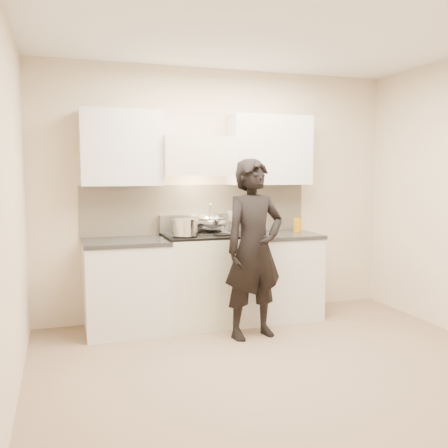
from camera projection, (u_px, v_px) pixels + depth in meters
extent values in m
plane|color=#856B55|center=(285.00, 370.00, 4.00)|extent=(4.00, 4.00, 0.00)
cube|color=beige|center=(219.00, 194.00, 5.52)|extent=(4.00, 0.04, 2.70)
cube|color=beige|center=(8.00, 208.00, 3.24)|extent=(0.04, 3.50, 2.70)
cube|color=silver|center=(290.00, 24.00, 3.73)|extent=(4.00, 3.50, 0.02)
cube|color=beige|center=(198.00, 209.00, 5.45)|extent=(2.50, 0.02, 0.53)
cube|color=#A7A7A7|center=(194.00, 224.00, 5.41)|extent=(0.76, 0.08, 0.20)
cube|color=beige|center=(197.00, 156.00, 5.19)|extent=(0.76, 0.40, 0.40)
cylinder|color=silver|center=(202.00, 174.00, 5.04)|extent=(0.66, 0.02, 0.02)
cube|color=silver|center=(270.00, 150.00, 5.48)|extent=(0.90, 0.33, 0.75)
cube|color=silver|center=(121.00, 148.00, 4.98)|extent=(0.80, 0.33, 0.75)
cube|color=beige|center=(231.00, 216.00, 5.56)|extent=(0.08, 0.01, 0.12)
cube|color=beige|center=(201.00, 280.00, 5.21)|extent=(0.76, 0.65, 0.92)
cube|color=black|center=(201.00, 236.00, 5.16)|extent=(0.76, 0.65, 0.02)
cube|color=silver|center=(212.00, 232.00, 5.32)|extent=(0.36, 0.34, 0.01)
cylinder|color=silver|center=(209.00, 254.00, 4.90)|extent=(0.62, 0.02, 0.02)
cylinder|color=black|center=(188.00, 236.00, 4.96)|extent=(0.18, 0.18, 0.01)
cylinder|color=black|center=(222.00, 235.00, 5.07)|extent=(0.18, 0.18, 0.01)
cylinder|color=black|center=(181.00, 233.00, 5.24)|extent=(0.18, 0.18, 0.01)
cylinder|color=black|center=(213.00, 231.00, 5.36)|extent=(0.18, 0.18, 0.01)
cube|color=silver|center=(274.00, 277.00, 5.47)|extent=(0.90, 0.65, 0.88)
cube|color=black|center=(275.00, 235.00, 5.42)|extent=(0.92, 0.67, 0.04)
cube|color=silver|center=(126.00, 288.00, 4.97)|extent=(0.80, 0.65, 0.88)
cube|color=black|center=(125.00, 242.00, 4.92)|extent=(0.82, 0.67, 0.04)
ellipsoid|color=silver|center=(210.00, 222.00, 5.27)|extent=(0.38, 0.38, 0.21)
torus|color=silver|center=(210.00, 217.00, 5.27)|extent=(0.40, 0.40, 0.02)
ellipsoid|color=beige|center=(210.00, 223.00, 5.27)|extent=(0.22, 0.22, 0.10)
cylinder|color=silver|center=(209.00, 212.00, 5.10)|extent=(0.06, 0.28, 0.20)
cylinder|color=silver|center=(186.00, 227.00, 4.95)|extent=(0.32, 0.32, 0.16)
cube|color=silver|center=(173.00, 222.00, 4.85)|extent=(0.06, 0.04, 0.01)
cube|color=silver|center=(198.00, 220.00, 5.04)|extent=(0.06, 0.04, 0.01)
cylinder|color=#A7A7A7|center=(246.00, 226.00, 5.48)|extent=(0.11, 0.11, 0.15)
cylinder|color=black|center=(249.00, 219.00, 5.47)|extent=(0.01, 0.01, 0.27)
cylinder|color=silver|center=(248.00, 219.00, 5.48)|extent=(0.01, 0.01, 0.27)
cylinder|color=#A7A7A7|center=(246.00, 219.00, 5.49)|extent=(0.01, 0.01, 0.27)
cylinder|color=black|center=(245.00, 219.00, 5.49)|extent=(0.01, 0.01, 0.27)
cylinder|color=#A7A7A7|center=(244.00, 219.00, 5.47)|extent=(0.01, 0.01, 0.27)
cylinder|color=silver|center=(245.00, 219.00, 5.45)|extent=(0.01, 0.01, 0.27)
cylinder|color=black|center=(246.00, 219.00, 5.44)|extent=(0.01, 0.01, 0.27)
cylinder|color=#A7A7A7|center=(248.00, 219.00, 5.45)|extent=(0.01, 0.01, 0.27)
cylinder|color=#D06417|center=(248.00, 229.00, 5.55)|extent=(0.04, 0.04, 0.08)
cylinder|color=#D1441A|center=(248.00, 224.00, 5.54)|extent=(0.05, 0.05, 0.03)
cylinder|color=#AC770C|center=(297.00, 224.00, 5.62)|extent=(0.09, 0.09, 0.16)
imported|color=black|center=(254.00, 249.00, 4.75)|extent=(0.69, 0.52, 1.71)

